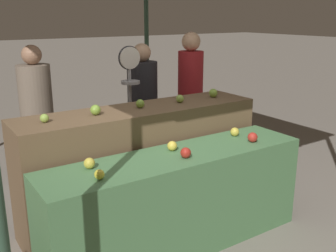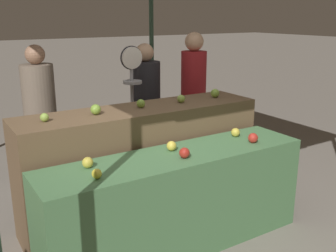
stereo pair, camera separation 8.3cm
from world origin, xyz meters
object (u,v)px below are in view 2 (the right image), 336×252
(produce_scale, at_px, (132,89))
(person_customer_left, at_px, (40,107))
(person_vendor_at_scale, at_px, (145,101))
(person_customer_right, at_px, (193,91))

(produce_scale, xyz_separation_m, person_customer_left, (-0.82, 0.66, -0.22))
(person_vendor_at_scale, height_order, person_customer_left, person_customer_left)
(person_customer_left, bearing_deg, person_vendor_at_scale, 170.86)
(produce_scale, distance_m, person_customer_right, 0.95)
(produce_scale, height_order, person_vendor_at_scale, produce_scale)
(person_vendor_at_scale, xyz_separation_m, person_customer_right, (0.59, -0.16, 0.09))
(person_customer_left, height_order, person_customer_right, person_customer_right)
(person_customer_left, xyz_separation_m, person_customer_right, (1.75, -0.49, 0.09))
(produce_scale, height_order, person_customer_right, person_customer_right)
(produce_scale, xyz_separation_m, person_customer_right, (0.92, 0.17, -0.14))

